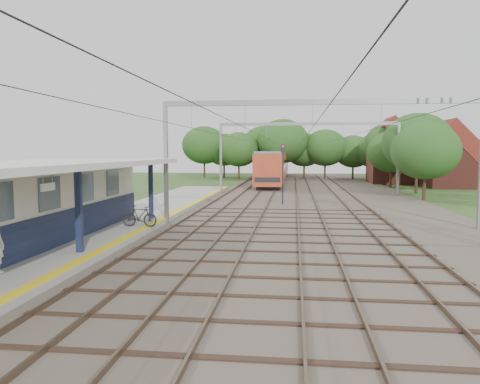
{
  "coord_description": "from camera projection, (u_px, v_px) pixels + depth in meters",
  "views": [
    {
      "loc": [
        2.24,
        -10.82,
        4.19
      ],
      "look_at": [
        -1.22,
        18.83,
        1.6
      ],
      "focal_mm": 35.0,
      "sensor_mm": 36.0,
      "label": 1
    }
  ],
  "objects": [
    {
      "name": "signal_post",
      "position": [
        283.0,
        166.0,
        36.07
      ],
      "size": [
        0.36,
        0.31,
        4.72
      ],
      "rotation": [
        0.0,
        0.0,
        0.23
      ],
      "color": "black",
      "rests_on": "ground"
    },
    {
      "name": "ballast_bed",
      "position": [
        314.0,
        199.0,
        40.55
      ],
      "size": [
        18.0,
        90.0,
        0.1
      ],
      "primitive_type": "cube",
      "color": "#473D33",
      "rests_on": "ground"
    },
    {
      "name": "station_building",
      "position": [
        21.0,
        204.0,
        19.1
      ],
      "size": [
        3.41,
        18.0,
        3.4
      ],
      "color": "beige",
      "rests_on": "platform"
    },
    {
      "name": "rail_tracks",
      "position": [
        286.0,
        198.0,
        40.83
      ],
      "size": [
        11.8,
        88.0,
        0.15
      ],
      "color": "brown",
      "rests_on": "ballast_bed"
    },
    {
      "name": "bicycle",
      "position": [
        140.0,
        216.0,
        23.86
      ],
      "size": [
        1.86,
        0.63,
        1.1
      ],
      "primitive_type": "imported",
      "rotation": [
        0.0,
        0.0,
        1.51
      ],
      "color": "black",
      "rests_on": "platform"
    },
    {
      "name": "platform",
      "position": [
        118.0,
        224.0,
        26.03
      ],
      "size": [
        5.0,
        52.0,
        0.35
      ],
      "primitive_type": "cube",
      "color": "gray",
      "rests_on": "ground"
    },
    {
      "name": "ground",
      "position": [
        200.0,
        325.0,
        11.33
      ],
      "size": [
        160.0,
        160.0,
        0.0
      ],
      "primitive_type": "plane",
      "color": "#2D4C1E",
      "rests_on": "ground"
    },
    {
      "name": "house_near",
      "position": [
        457.0,
        162.0,
        54.17
      ],
      "size": [
        7.0,
        6.12,
        7.89
      ],
      "color": "brown",
      "rests_on": "ground"
    },
    {
      "name": "tree_band",
      "position": [
        306.0,
        146.0,
        66.99
      ],
      "size": [
        31.72,
        30.88,
        8.82
      ],
      "color": "#382619",
      "rests_on": "ground"
    },
    {
      "name": "catenary_system",
      "position": [
        310.0,
        134.0,
        35.48
      ],
      "size": [
        17.22,
        88.0,
        7.0
      ],
      "color": "gray",
      "rests_on": "ground"
    },
    {
      "name": "yellow_stripe",
      "position": [
        157.0,
        221.0,
        25.76
      ],
      "size": [
        0.45,
        52.0,
        0.01
      ],
      "primitive_type": "cube",
      "color": "yellow",
      "rests_on": "platform"
    },
    {
      "name": "house_far",
      "position": [
        401.0,
        159.0,
        60.66
      ],
      "size": [
        8.0,
        6.12,
        8.66
      ],
      "color": "brown",
      "rests_on": "ground"
    },
    {
      "name": "canopy",
      "position": [
        31.0,
        166.0,
        17.85
      ],
      "size": [
        6.4,
        20.0,
        3.44
      ],
      "color": "#121B3A",
      "rests_on": "platform"
    },
    {
      "name": "train",
      "position": [
        275.0,
        165.0,
        67.26
      ],
      "size": [
        3.15,
        39.18,
        4.12
      ],
      "color": "black",
      "rests_on": "ballast_bed"
    }
  ]
}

